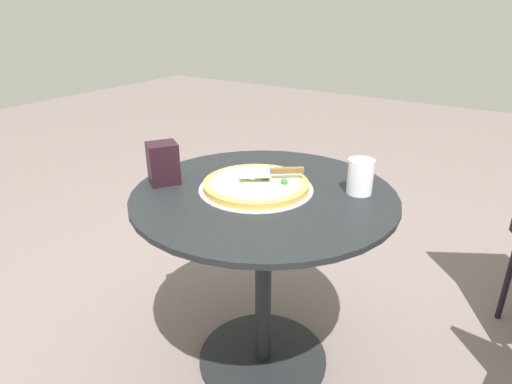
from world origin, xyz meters
name	(u,v)px	position (x,y,z in m)	size (l,w,h in m)	color
ground_plane	(263,359)	(0.00, 0.00, 0.00)	(10.00, 10.00, 0.00)	#695B59
patio_table	(264,244)	(0.00, 0.00, 0.50)	(0.84, 0.84, 0.69)	black
pizza_on_tray	(256,185)	(0.03, -0.01, 0.71)	(0.37, 0.37, 0.05)	silver
pizza_server	(272,172)	(0.00, -0.05, 0.74)	(0.20, 0.17, 0.02)	silver
drinking_cup	(360,177)	(-0.26, -0.16, 0.75)	(0.08, 0.08, 0.11)	white
napkin_dispenser	(163,163)	(0.32, 0.11, 0.76)	(0.09, 0.09, 0.14)	black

